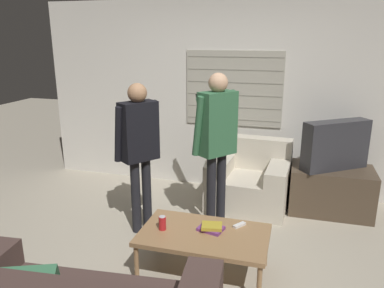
{
  "coord_description": "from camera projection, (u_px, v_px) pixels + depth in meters",
  "views": [
    {
      "loc": [
        0.95,
        -2.94,
        2.07
      ],
      "look_at": [
        -0.06,
        0.63,
        1.0
      ],
      "focal_mm": 35.0,
      "sensor_mm": 36.0,
      "label": 1
    }
  ],
  "objects": [
    {
      "name": "person_right_standing",
      "position": [
        216.0,
        134.0,
        3.89
      ],
      "size": [
        0.58,
        0.79,
        1.72
      ],
      "rotation": [
        0.0,
        0.0,
        0.91
      ],
      "color": "black",
      "rests_on": "ground_plane"
    },
    {
      "name": "book_stack",
      "position": [
        211.0,
        227.0,
        3.31
      ],
      "size": [
        0.24,
        0.2,
        0.06
      ],
      "color": "#75387F",
      "rests_on": "coffee_table"
    },
    {
      "name": "wall_back",
      "position": [
        225.0,
        97.0,
        5.06
      ],
      "size": [
        5.2,
        0.08,
        2.55
      ],
      "color": "silver",
      "rests_on": "ground_plane"
    },
    {
      "name": "armchair_beige",
      "position": [
        250.0,
        181.0,
        4.71
      ],
      "size": [
        1.0,
        0.87,
        0.82
      ],
      "rotation": [
        0.0,
        0.0,
        3.08
      ],
      "color": "beige",
      "rests_on": "ground_plane"
    },
    {
      "name": "spare_remote",
      "position": [
        239.0,
        225.0,
        3.38
      ],
      "size": [
        0.11,
        0.13,
        0.02
      ],
      "rotation": [
        0.0,
        0.0,
        -0.63
      ],
      "color": "white",
      "rests_on": "coffee_table"
    },
    {
      "name": "person_left_standing",
      "position": [
        139.0,
        141.0,
        3.9
      ],
      "size": [
        0.5,
        0.71,
        1.62
      ],
      "rotation": [
        0.0,
        0.0,
        0.94
      ],
      "color": "black",
      "rests_on": "ground_plane"
    },
    {
      "name": "soda_can",
      "position": [
        162.0,
        223.0,
        3.31
      ],
      "size": [
        0.07,
        0.07,
        0.13
      ],
      "color": "red",
      "rests_on": "coffee_table"
    },
    {
      "name": "ground_plane",
      "position": [
        180.0,
        263.0,
        3.54
      ],
      "size": [
        16.0,
        16.0,
        0.0
      ],
      "primitive_type": "plane",
      "color": "#B2A893"
    },
    {
      "name": "coffee_table",
      "position": [
        204.0,
        237.0,
        3.28
      ],
      "size": [
        1.12,
        0.66,
        0.42
      ],
      "color": "#9E754C",
      "rests_on": "ground_plane"
    },
    {
      "name": "tv_stand",
      "position": [
        331.0,
        190.0,
        4.53
      ],
      "size": [
        0.95,
        0.57,
        0.56
      ],
      "color": "#4C3D2D",
      "rests_on": "ground_plane"
    },
    {
      "name": "tv",
      "position": [
        335.0,
        145.0,
        4.37
      ],
      "size": [
        0.78,
        0.64,
        0.58
      ],
      "rotation": [
        0.0,
        0.0,
        3.77
      ],
      "color": "#2D2D33",
      "rests_on": "tv_stand"
    }
  ]
}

